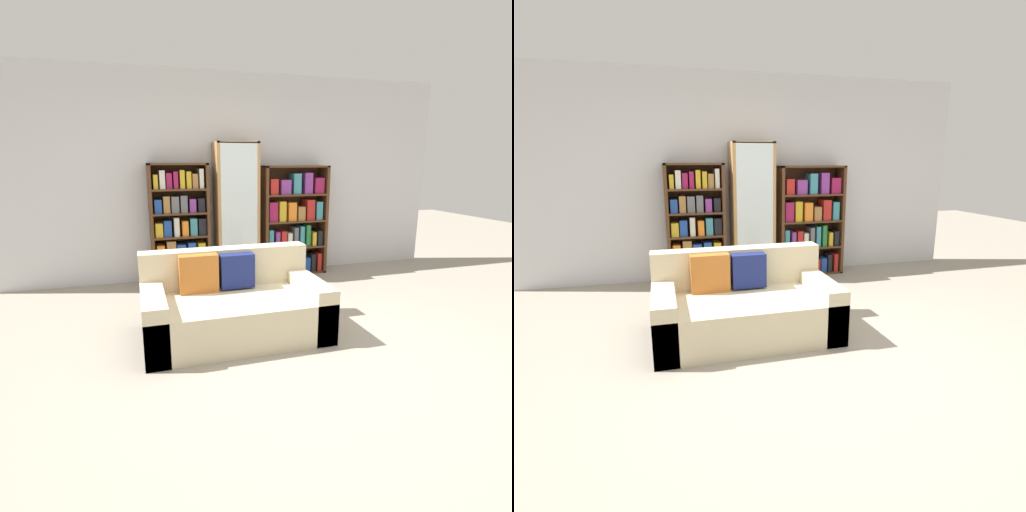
% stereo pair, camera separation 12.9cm
% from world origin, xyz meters
% --- Properties ---
extents(ground_plane, '(16.00, 16.00, 0.00)m').
position_xyz_m(ground_plane, '(0.00, 0.00, 0.00)').
color(ground_plane, gray).
extents(wall_back, '(6.11, 0.06, 2.70)m').
position_xyz_m(wall_back, '(0.00, 2.61, 1.35)').
color(wall_back, silver).
rests_on(wall_back, ground).
extents(couch, '(1.64, 0.94, 0.76)m').
position_xyz_m(couch, '(-0.50, 0.62, 0.27)').
color(couch, beige).
rests_on(couch, ground).
extents(bookshelf_left, '(0.75, 0.32, 1.55)m').
position_xyz_m(bookshelf_left, '(-0.76, 2.40, 0.75)').
color(bookshelf_left, '#4C2D19').
rests_on(bookshelf_left, ground).
extents(display_cabinet, '(0.56, 0.36, 1.82)m').
position_xyz_m(display_cabinet, '(-0.01, 2.39, 0.91)').
color(display_cabinet, '#AD7F4C').
rests_on(display_cabinet, ground).
extents(bookshelf_right, '(0.92, 0.32, 1.52)m').
position_xyz_m(bookshelf_right, '(0.82, 2.40, 0.73)').
color(bookshelf_right, '#4C2D19').
rests_on(bookshelf_right, ground).
extents(wine_bottle, '(0.07, 0.07, 0.33)m').
position_xyz_m(wine_bottle, '(0.59, 1.54, 0.14)').
color(wine_bottle, '#192333').
rests_on(wine_bottle, ground).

